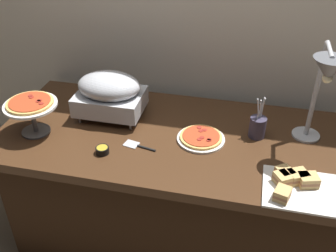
{
  "coord_description": "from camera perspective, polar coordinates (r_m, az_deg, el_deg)",
  "views": [
    {
      "loc": [
        0.31,
        -1.63,
        1.92
      ],
      "look_at": [
        -0.07,
        0.0,
        0.81
      ],
      "focal_mm": 42.02,
      "sensor_mm": 36.0,
      "label": 1
    }
  ],
  "objects": [
    {
      "name": "ground_plane",
      "position": [
        2.54,
        1.51,
        -15.58
      ],
      "size": [
        8.0,
        8.0,
        0.0
      ],
      "primitive_type": "plane",
      "color": "brown"
    },
    {
      "name": "back_wall",
      "position": [
        2.27,
        4.63,
        14.96
      ],
      "size": [
        4.4,
        0.04,
        2.4
      ],
      "primitive_type": "cube",
      "color": "beige",
      "rests_on": "ground_plane"
    },
    {
      "name": "sauce_cup_near",
      "position": [
        2.41,
        -11.78,
        4.46
      ],
      "size": [
        0.07,
        0.07,
        0.03
      ],
      "color": "black",
      "rests_on": "buffet_table"
    },
    {
      "name": "sandwich_platter",
      "position": [
        1.79,
        18.28,
        -8.11
      ],
      "size": [
        0.35,
        0.27,
        0.06
      ],
      "color": "white",
      "rests_on": "buffet_table"
    },
    {
      "name": "sauce_cup_far",
      "position": [
        1.92,
        -9.5,
        -3.45
      ],
      "size": [
        0.07,
        0.07,
        0.03
      ],
      "color": "black",
      "rests_on": "buffet_table"
    },
    {
      "name": "buffet_table",
      "position": [
        2.26,
        1.66,
        -9.2
      ],
      "size": [
        1.9,
        0.84,
        0.76
      ],
      "color": "#422816",
      "rests_on": "ground_plane"
    },
    {
      "name": "chafing_dish",
      "position": [
        2.14,
        -8.46,
        4.79
      ],
      "size": [
        0.36,
        0.27,
        0.26
      ],
      "color": "#B7BABF",
      "rests_on": "buffet_table"
    },
    {
      "name": "pizza_plate_front",
      "position": [
        1.99,
        4.8,
        -1.73
      ],
      "size": [
        0.24,
        0.24,
        0.03
      ],
      "color": "white",
      "rests_on": "buffet_table"
    },
    {
      "name": "utensil_holder",
      "position": [
        2.04,
        12.86,
        -0.07
      ],
      "size": [
        0.08,
        0.08,
        0.23
      ],
      "color": "#383347",
      "rests_on": "buffet_table"
    },
    {
      "name": "pizza_plate_center",
      "position": [
        2.09,
        -19.27,
        2.61
      ],
      "size": [
        0.27,
        0.27,
        0.19
      ],
      "color": "#595B60",
      "rests_on": "buffet_table"
    },
    {
      "name": "serving_spatula",
      "position": [
        1.95,
        -4.3,
        -2.93
      ],
      "size": [
        0.17,
        0.07,
        0.01
      ],
      "color": "#B7BABF",
      "rests_on": "buffet_table"
    },
    {
      "name": "heat_lamp",
      "position": [
        1.83,
        21.89,
        6.49
      ],
      "size": [
        0.15,
        0.32,
        0.52
      ],
      "color": "#B7BABF",
      "rests_on": "buffet_table"
    }
  ]
}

